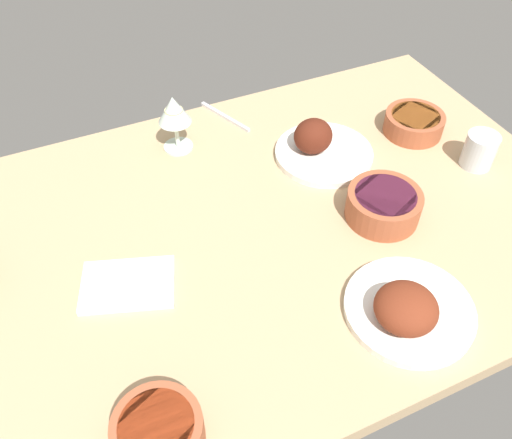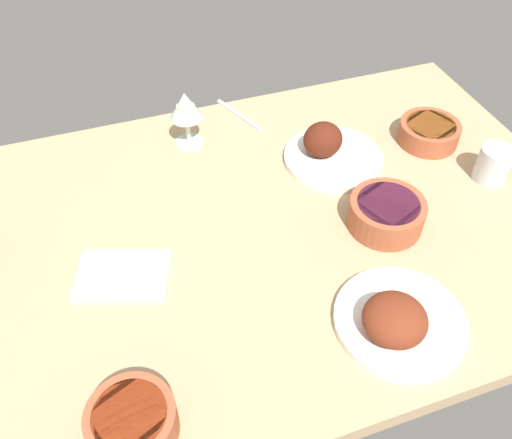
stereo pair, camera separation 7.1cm
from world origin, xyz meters
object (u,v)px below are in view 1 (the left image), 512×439
plate_far_side (319,146)px  water_tumbler (480,150)px  plate_center_main (408,309)px  bowl_onions (384,204)px  bowl_sauce (158,432)px  wine_glass (174,113)px  spoon_loose (225,117)px  bowl_soup (414,123)px  folded_napkin (128,284)px

plate_far_side → water_tumbler: 35.99cm
plate_center_main → bowl_onions: size_ratio=1.51×
bowl_sauce → bowl_onions: (-56.07, -26.04, 0.14)cm
wine_glass → spoon_loose: bearing=-156.0°
plate_far_side → bowl_onions: bearing=95.6°
bowl_onions → spoon_loose: size_ratio=0.90×
plate_far_side → wine_glass: wine_glass is taller
bowl_sauce → bowl_soup: bowl_sauce is taller
plate_center_main → bowl_onions: 25.21cm
bowl_soup → folded_napkin: 78.26cm
bowl_onions → water_tumbler: size_ratio=1.89×
wine_glass → water_tumbler: wine_glass is taller
plate_far_side → plate_center_main: (8.08, 45.88, -0.01)cm
wine_glass → folded_napkin: 42.66cm
plate_center_main → bowl_onions: plate_center_main is taller
spoon_loose → bowl_sauce: bearing=129.3°
water_tumbler → spoon_loose: bearing=-41.7°
plate_center_main → bowl_soup: plate_center_main is taller
folded_napkin → wine_glass: bearing=-121.5°
bowl_onions → folded_napkin: size_ratio=0.90×
plate_center_main → wine_glass: (20.92, -62.39, 7.20)cm
spoon_loose → bowl_onions: bearing=177.9°
bowl_sauce → bowl_onions: size_ratio=0.87×
bowl_onions → bowl_soup: size_ratio=1.07×
bowl_onions → folded_napkin: 53.22cm
plate_far_side → bowl_sauce: (53.83, 48.92, 0.50)cm
bowl_onions → bowl_sauce: bearing=24.9°
bowl_onions → spoon_loose: bearing=-70.1°
plate_center_main → spoon_loose: 69.23cm
bowl_sauce → spoon_loose: 82.12cm
plate_center_main → bowl_sauce: 45.86cm
water_tumbler → spoon_loose: size_ratio=0.48×
plate_far_side → spoon_loose: 27.23cm
bowl_soup → wine_glass: 57.81cm
plate_far_side → bowl_sauce: 72.74cm
bowl_onions → bowl_soup: 31.61cm
bowl_sauce → bowl_onions: bowl_onions is taller
plate_far_side → folded_napkin: size_ratio=1.34×
water_tumbler → plate_far_side: bearing=-29.4°
folded_napkin → plate_far_side: bearing=-159.5°
bowl_soup → folded_napkin: (76.25, 17.50, -2.17)cm
bowl_sauce → folded_napkin: 30.22cm
bowl_onions → water_tumbler: (-29.09, -5.21, 0.68)cm
bowl_sauce → wine_glass: 70.31cm
wine_glass → bowl_sauce: bearing=69.2°
plate_far_side → water_tumbler: (-31.32, 17.67, 1.32)cm
bowl_soup → bowl_onions: bearing=42.6°
plate_far_side → plate_center_main: bearing=80.0°
bowl_onions → wine_glass: (31.23, -39.40, 6.56)cm
bowl_onions → wine_glass: bearing=-51.6°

